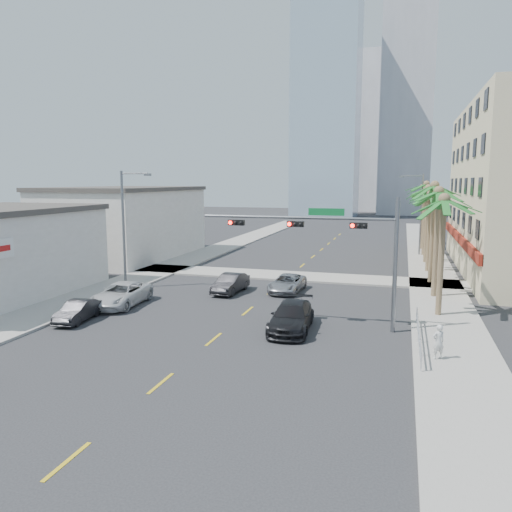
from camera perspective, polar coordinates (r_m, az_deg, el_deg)
The scene contains 26 objects.
ground at distance 23.20m, azimuth -8.52°, elevation -12.35°, with size 260.00×260.00×0.00m, color #262628.
sidewalk_right at distance 40.52m, azimuth 19.95°, elevation -3.57°, with size 4.00×120.00×0.15m, color gray.
sidewalk_left at distance 45.69m, azimuth -11.65°, elevation -1.90°, with size 4.00×120.00×0.15m, color gray.
sidewalk_cross at distance 43.39m, azimuth 3.78°, elevation -2.29°, with size 80.00×4.00×0.15m, color gray.
building_left_far at distance 55.81m, azimuth -14.72°, elevation 3.53°, with size 11.00×18.00×7.20m, color beige.
tower_far_left at distance 116.95m, azimuth 8.09°, elevation 16.26°, with size 14.00×14.00×48.00m, color #99B2C6.
tower_far_right at distance 131.41m, azimuth 16.88°, elevation 17.77°, with size 12.00×12.00×60.00m, color #ADADB2.
tower_far_center at distance 145.67m, azimuth 11.84°, elevation 13.44°, with size 16.00×16.00×42.00m, color #ADADB2.
traffic_signal_mast at distance 27.95m, azimuth 9.14°, elevation 1.93°, with size 11.12×0.54×7.20m.
palm_tree_0 at distance 31.70m, azimuth 20.72°, elevation 5.92°, with size 4.80×4.80×7.80m.
palm_tree_1 at distance 36.88m, azimuth 20.17°, elevation 6.79°, with size 4.80×4.80×8.16m.
palm_tree_2 at distance 42.06m, azimuth 19.75°, elevation 7.45°, with size 4.80×4.80×8.52m.
palm_tree_3 at distance 47.27m, azimuth 19.36°, elevation 6.70°, with size 4.80×4.80×7.80m.
palm_tree_4 at distance 52.45m, azimuth 19.11°, elevation 7.23°, with size 4.80×4.80×8.16m.
palm_tree_5 at distance 57.64m, azimuth 18.90°, elevation 7.67°, with size 4.80×4.80×8.52m.
palm_tree_6 at distance 62.85m, azimuth 18.67°, elevation 7.08°, with size 4.80×4.80×7.80m.
palm_tree_7 at distance 68.04m, azimuth 18.53°, elevation 7.47°, with size 4.80×4.80×8.16m.
streetlight_left at distance 39.37m, azimuth -14.68°, elevation 3.66°, with size 2.55×0.25×9.00m.
streetlight_right at distance 57.71m, azimuth 18.16°, elevation 5.00°, with size 2.55×0.25×9.00m.
guardrail at distance 26.72m, azimuth 18.11°, elevation -8.33°, with size 0.08×8.08×1.00m.
car_parked_mid at distance 31.51m, azimuth -19.72°, elevation -5.96°, with size 1.30×3.72×1.23m, color black.
car_parked_far at distance 34.49m, azimuth -15.15°, elevation -4.27°, with size 2.49×5.40×1.50m, color silver.
car_lane_left at distance 37.16m, azimuth -2.94°, elevation -3.14°, with size 1.48×4.26×1.40m, color black.
car_lane_center at distance 37.46m, azimuth 3.58°, elevation -3.14°, with size 2.15×4.66×1.29m, color #A6A7AB.
car_lane_right at distance 27.98m, azimuth 4.07°, elevation -6.95°, with size 2.15×5.28×1.53m, color black.
pedestrian at distance 24.62m, azimuth 20.11°, elevation -9.18°, with size 0.59×0.39×1.62m, color silver.
Camera 1 is at (9.27, -19.60, 8.26)m, focal length 35.00 mm.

